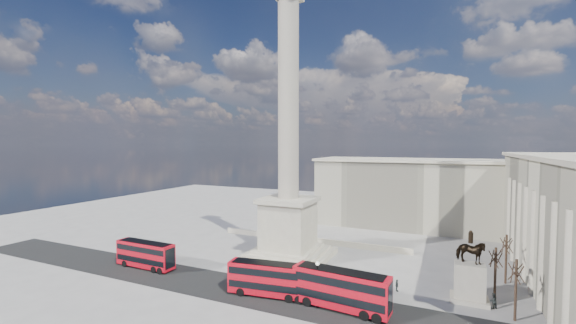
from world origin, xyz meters
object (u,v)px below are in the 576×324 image
(nelsons_column, at_px, (288,186))
(equestrian_statue, at_px, (470,276))
(red_bus_a, at_px, (146,254))
(red_bus_b, at_px, (270,279))
(pedestrian_walking, at_px, (345,278))
(victorian_lamp, at_px, (317,280))
(pedestrian_standing, at_px, (493,301))
(red_bus_c, at_px, (341,289))
(pedestrian_crossing, at_px, (397,285))

(nelsons_column, distance_m, equestrian_statue, 30.42)
(equestrian_statue, bearing_deg, red_bus_a, -170.47)
(red_bus_b, bearing_deg, pedestrian_walking, 38.20)
(red_bus_a, xyz_separation_m, victorian_lamp, (30.16, -1.67, 1.14))
(victorian_lamp, bearing_deg, pedestrian_walking, 82.35)
(red_bus_b, bearing_deg, pedestrian_standing, 9.68)
(red_bus_b, bearing_deg, red_bus_c, -6.26)
(red_bus_a, relative_size, red_bus_c, 0.88)
(equestrian_statue, distance_m, pedestrian_standing, 3.58)
(red_bus_c, xyz_separation_m, pedestrian_crossing, (5.49, 8.38, -1.71))
(red_bus_c, bearing_deg, nelsons_column, 137.30)
(equestrian_statue, height_order, pedestrian_crossing, equestrian_statue)
(nelsons_column, height_order, red_bus_a, nelsons_column)
(red_bus_c, xyz_separation_m, victorian_lamp, (-2.83, -0.68, 0.86))
(red_bus_b, bearing_deg, equestrian_statue, 13.38)
(red_bus_a, height_order, pedestrian_walking, red_bus_a)
(pedestrian_walking, bearing_deg, victorian_lamp, -102.69)
(red_bus_a, xyz_separation_m, pedestrian_standing, (49.93, 7.01, -1.30))
(red_bus_b, relative_size, pedestrian_standing, 5.90)
(red_bus_b, height_order, equestrian_statue, equestrian_statue)
(pedestrian_walking, bearing_deg, nelsons_column, 145.01)
(equestrian_statue, bearing_deg, pedestrian_walking, -176.71)
(red_bus_b, xyz_separation_m, red_bus_c, (9.69, 0.19, 0.19))
(victorian_lamp, height_order, pedestrian_walking, victorian_lamp)
(red_bus_b, relative_size, pedestrian_crossing, 6.84)
(equestrian_statue, xyz_separation_m, pedestrian_standing, (2.58, -0.94, -2.30))
(red_bus_a, bearing_deg, red_bus_c, -0.67)
(equestrian_statue, distance_m, pedestrian_walking, 16.22)
(red_bus_a, distance_m, victorian_lamp, 30.23)
(pedestrian_crossing, bearing_deg, red_bus_c, 123.34)
(nelsons_column, distance_m, victorian_lamp, 21.42)
(nelsons_column, height_order, pedestrian_crossing, nelsons_column)
(victorian_lamp, distance_m, pedestrian_walking, 9.14)
(red_bus_c, distance_m, pedestrian_walking, 8.36)
(nelsons_column, distance_m, pedestrian_standing, 33.76)
(red_bus_c, bearing_deg, pedestrian_walking, 106.36)
(victorian_lamp, height_order, pedestrian_standing, victorian_lamp)
(nelsons_column, distance_m, pedestrian_walking, 18.55)
(red_bus_c, bearing_deg, victorian_lamp, -161.75)
(pedestrian_walking, bearing_deg, red_bus_b, -139.42)
(red_bus_a, bearing_deg, equestrian_statue, 10.57)
(red_bus_b, xyz_separation_m, equestrian_statue, (24.04, 9.13, 0.91))
(pedestrian_standing, bearing_deg, nelsons_column, -49.09)
(red_bus_a, bearing_deg, victorian_lamp, -2.13)
(red_bus_c, bearing_deg, red_bus_a, -177.05)
(nelsons_column, distance_m, pedestrian_crossing, 23.75)
(victorian_lamp, xyz_separation_m, pedestrian_standing, (19.76, 8.68, -2.44))
(red_bus_a, height_order, red_bus_c, red_bus_c)
(equestrian_statue, distance_m, pedestrian_crossing, 9.20)
(nelsons_column, xyz_separation_m, red_bus_c, (13.84, -15.03, -10.39))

